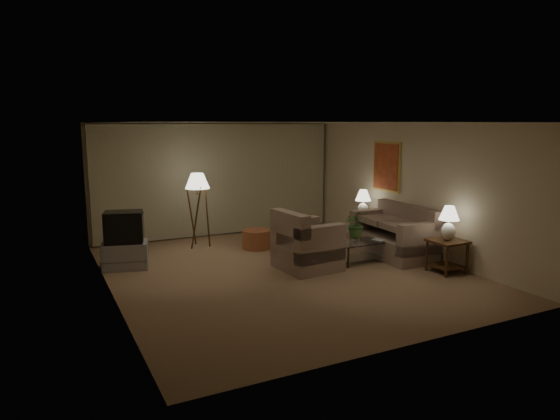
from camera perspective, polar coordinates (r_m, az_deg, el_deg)
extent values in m
plane|color=#976B53|center=(9.27, 0.22, -6.96)|extent=(7.00, 7.00, 0.00)
cube|color=beige|center=(12.18, -7.22, 3.50)|extent=(6.00, 0.04, 2.70)
cube|color=beige|center=(8.10, -19.09, -0.16)|extent=(0.04, 7.00, 2.70)
cube|color=beige|center=(10.66, 14.80, 2.35)|extent=(0.04, 7.00, 2.70)
cube|color=white|center=(8.88, 0.23, 9.97)|extent=(6.00, 7.00, 0.04)
cube|color=#B8AD8E|center=(12.10, -7.10, 3.46)|extent=(5.85, 0.12, 2.65)
cube|color=gold|center=(11.21, 12.09, 4.87)|extent=(0.03, 0.90, 1.10)
cube|color=#A62D1E|center=(11.19, 11.99, 4.87)|extent=(0.02, 0.80, 1.00)
cube|color=gray|center=(10.49, 12.70, -3.98)|extent=(1.94, 1.10, 0.43)
cube|color=gray|center=(9.36, 3.13, -5.34)|extent=(1.19, 1.15, 0.46)
cube|color=#39230F|center=(9.54, 18.61, -3.40)|extent=(0.59, 0.59, 0.04)
cube|color=#39230F|center=(9.65, 18.46, -6.06)|extent=(0.50, 0.50, 0.02)
cylinder|color=#39230F|center=(9.27, 18.50, -5.68)|extent=(0.05, 0.05, 0.56)
cylinder|color=#39230F|center=(9.61, 16.43, -5.03)|extent=(0.05, 0.05, 0.56)
cylinder|color=#39230F|center=(9.62, 20.59, -5.25)|extent=(0.05, 0.05, 0.56)
cylinder|color=#39230F|center=(9.95, 18.52, -4.64)|extent=(0.05, 0.05, 0.56)
cube|color=#39230F|center=(11.47, 9.42, -0.84)|extent=(0.49, 0.42, 0.04)
cube|color=#39230F|center=(11.57, 9.35, -3.08)|extent=(0.42, 0.35, 0.02)
cylinder|color=#39230F|center=(11.29, 9.03, -2.55)|extent=(0.05, 0.05, 0.56)
cylinder|color=#39230F|center=(11.54, 8.12, -2.25)|extent=(0.05, 0.05, 0.56)
cylinder|color=#39230F|center=(11.52, 10.63, -2.35)|extent=(0.05, 0.05, 0.56)
cylinder|color=#39230F|center=(11.77, 9.71, -2.06)|extent=(0.05, 0.05, 0.56)
ellipsoid|color=white|center=(9.50, 18.67, -2.35)|extent=(0.26, 0.26, 0.32)
cylinder|color=white|center=(9.46, 18.73, -1.19)|extent=(0.03, 0.03, 0.07)
cone|color=white|center=(9.44, 18.78, -0.32)|extent=(0.36, 0.36, 0.26)
ellipsoid|color=white|center=(11.44, 9.44, 0.03)|extent=(0.25, 0.25, 0.31)
cylinder|color=white|center=(11.41, 9.47, 0.98)|extent=(0.03, 0.03, 0.07)
cone|color=white|center=(11.39, 9.49, 1.69)|extent=(0.36, 0.36, 0.25)
cube|color=silver|center=(9.88, 9.40, -3.59)|extent=(1.11, 0.60, 0.02)
cube|color=silver|center=(9.96, 9.35, -5.31)|extent=(1.03, 0.53, 0.01)
cylinder|color=#3D2A18|center=(9.48, 7.81, -5.42)|extent=(0.04, 0.04, 0.40)
cylinder|color=#3D2A18|center=(9.85, 6.29, -4.80)|extent=(0.04, 0.04, 0.40)
cylinder|color=#3D2A18|center=(10.04, 12.40, -4.69)|extent=(0.04, 0.04, 0.40)
cylinder|color=#3D2A18|center=(10.39, 10.79, -4.14)|extent=(0.04, 0.04, 0.40)
cube|color=#969698|center=(9.80, -17.26, -4.97)|extent=(1.07, 0.91, 0.50)
cube|color=black|center=(9.68, -17.42, -1.86)|extent=(0.92, 0.82, 0.58)
cylinder|color=#39230F|center=(10.95, -9.40, 2.33)|extent=(0.04, 0.04, 0.24)
cone|color=white|center=(10.93, -9.43, 3.31)|extent=(0.53, 0.53, 0.33)
cylinder|color=#AB5F39|center=(10.86, -2.73, -3.34)|extent=(0.76, 0.76, 0.41)
imported|color=white|center=(9.78, 8.70, -3.20)|extent=(0.15, 0.15, 0.16)
imported|color=#4A7A36|center=(9.71, 8.76, -1.27)|extent=(0.58, 0.55, 0.52)
imported|color=olive|center=(9.95, 10.91, -3.45)|extent=(0.22, 0.27, 0.02)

